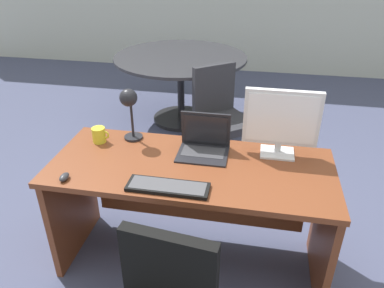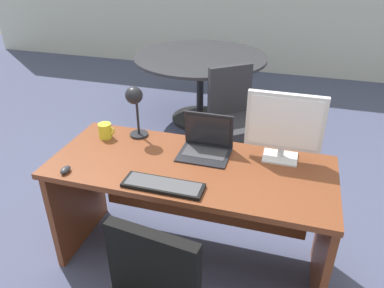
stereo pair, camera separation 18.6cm
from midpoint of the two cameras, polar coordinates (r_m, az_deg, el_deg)
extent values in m
plane|color=#474C6B|center=(3.80, 2.69, -0.99)|extent=(12.00, 12.00, 0.00)
cube|color=brown|center=(2.16, -2.65, -3.68)|extent=(1.64, 0.69, 0.03)
cube|color=brown|center=(2.65, -19.78, -8.62)|extent=(0.04, 0.60, 0.72)
cube|color=brown|center=(2.37, 17.31, -13.21)|extent=(0.04, 0.60, 0.72)
cube|color=brown|center=(2.56, -1.17, -7.07)|extent=(1.44, 0.02, 0.51)
cube|color=silver|center=(2.29, 10.66, -1.39)|extent=(0.20, 0.16, 0.01)
cube|color=silver|center=(2.28, 10.75, -0.47)|extent=(0.04, 0.02, 0.06)
cube|color=silver|center=(2.18, 11.22, 3.93)|extent=(0.44, 0.04, 0.34)
cube|color=white|center=(2.16, 11.21, 3.71)|extent=(0.39, 0.00, 0.30)
cube|color=black|center=(2.24, -0.73, -1.63)|extent=(0.30, 0.24, 0.01)
cube|color=#38383D|center=(2.25, -0.64, -1.27)|extent=(0.26, 0.13, 0.00)
cube|color=black|center=(2.27, -0.22, 2.28)|extent=(0.30, 0.04, 0.23)
cube|color=black|center=(2.26, -0.27, 2.15)|extent=(0.27, 0.03, 0.19)
cube|color=black|center=(1.96, -6.45, -6.64)|extent=(0.43, 0.13, 0.02)
cube|color=#47474C|center=(1.96, -6.47, -6.38)|extent=(0.40, 0.11, 0.00)
ellipsoid|color=#2D2D33|center=(2.16, -21.37, -4.81)|extent=(0.04, 0.08, 0.03)
cylinder|color=black|center=(2.47, -11.10, 1.01)|extent=(0.12, 0.12, 0.01)
cylinder|color=black|center=(2.41, -11.38, 3.68)|extent=(0.02, 0.02, 0.24)
sphere|color=black|center=(2.32, -12.03, 6.93)|extent=(0.11, 0.11, 0.11)
cylinder|color=yellow|center=(2.46, -16.21, 1.29)|extent=(0.08, 0.08, 0.10)
torus|color=yellow|center=(2.44, -15.34, 1.32)|extent=(0.06, 0.01, 0.06)
cube|color=black|center=(1.72, -6.83, -18.85)|extent=(0.44, 0.11, 0.41)
cylinder|color=black|center=(4.44, -2.85, 3.97)|extent=(0.66, 0.66, 0.04)
cylinder|color=black|center=(4.29, -2.97, 8.44)|extent=(0.08, 0.08, 0.70)
cylinder|color=#2D2D33|center=(4.18, -3.10, 13.13)|extent=(1.46, 1.46, 0.03)
cylinder|color=black|center=(3.69, 3.36, -1.63)|extent=(0.56, 0.56, 0.04)
cylinder|color=black|center=(3.62, 3.43, 0.55)|extent=(0.05, 0.05, 0.28)
cube|color=#2D2D33|center=(3.53, 3.52, 3.12)|extent=(0.65, 0.65, 0.08)
cube|color=#2D2D33|center=(3.60, 1.87, 8.45)|extent=(0.38, 0.32, 0.47)
camera|label=1|loc=(0.09, -92.52, -1.41)|focal=34.79mm
camera|label=2|loc=(0.09, 87.48, 1.41)|focal=34.79mm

